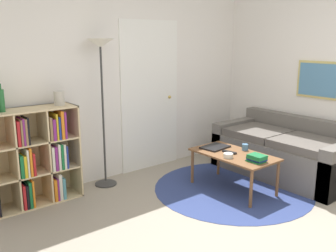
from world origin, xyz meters
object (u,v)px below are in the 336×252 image
object	(u,v)px
coffee_table	(234,157)
laptop	(215,147)
vase_on_shelf	(59,98)
bowl	(228,155)
bottle_right	(1,100)
couch	(286,153)
floor_lamp	(101,62)
cup	(245,147)
bookshelf	(29,159)

from	to	relation	value
coffee_table	laptop	distance (m)	0.30
vase_on_shelf	laptop	bearing A→B (deg)	-26.27
bowl	bottle_right	world-z (taller)	bottle_right
laptop	vase_on_shelf	xyz separation A→B (m)	(-1.62, 0.80, 0.67)
couch	coffee_table	distance (m)	0.97
bottle_right	vase_on_shelf	xyz separation A→B (m)	(0.60, 0.01, -0.04)
coffee_table	vase_on_shelf	size ratio (longest dim) A/B	6.45
floor_lamp	bottle_right	size ratio (longest dim) A/B	6.28
coffee_table	cup	world-z (taller)	cup
floor_lamp	bottle_right	bearing A→B (deg)	-179.87
floor_lamp	bowl	world-z (taller)	floor_lamp
coffee_table	vase_on_shelf	distance (m)	2.09
bookshelf	vase_on_shelf	world-z (taller)	vase_on_shelf
bottle_right	floor_lamp	bearing A→B (deg)	0.13
couch	laptop	xyz separation A→B (m)	(-0.96, 0.37, 0.17)
bookshelf	cup	size ratio (longest dim) A/B	13.79
coffee_table	bowl	bearing A→B (deg)	-159.41
coffee_table	laptop	xyz separation A→B (m)	(-0.00, 0.30, 0.06)
floor_lamp	cup	bearing A→B (deg)	-39.89
cup	vase_on_shelf	xyz separation A→B (m)	(-1.82, 1.10, 0.64)
cup	bottle_right	bearing A→B (deg)	155.87
cup	floor_lamp	bearing A→B (deg)	140.11
couch	bowl	bearing A→B (deg)	179.65
couch	bowl	xyz separation A→B (m)	(-1.13, 0.01, 0.19)
coffee_table	vase_on_shelf	world-z (taller)	vase_on_shelf
bookshelf	bowl	size ratio (longest dim) A/B	9.49
coffee_table	couch	bearing A→B (deg)	-4.17
bottle_right	vase_on_shelf	size ratio (longest dim) A/B	1.82
cup	vase_on_shelf	distance (m)	2.22
cup	laptop	bearing A→B (deg)	124.66
bowl	bottle_right	xyz separation A→B (m)	(-2.05, 1.15, 0.69)
couch	vase_on_shelf	bearing A→B (deg)	155.63
floor_lamp	bowl	size ratio (longest dim) A/B	15.91
coffee_table	cup	distance (m)	0.22
cup	vase_on_shelf	world-z (taller)	vase_on_shelf
bookshelf	floor_lamp	bearing A→B (deg)	-0.53
couch	floor_lamp	bearing A→B (deg)	150.56
bowl	bookshelf	bearing A→B (deg)	147.64
floor_lamp	laptop	world-z (taller)	floor_lamp
bowl	cup	xyz separation A→B (m)	(0.37, 0.07, 0.01)
bookshelf	vase_on_shelf	bearing A→B (deg)	-0.00
floor_lamp	laptop	bearing A→B (deg)	-35.83
bowl	vase_on_shelf	world-z (taller)	vase_on_shelf
bottle_right	cup	bearing A→B (deg)	-24.13
couch	laptop	bearing A→B (deg)	158.95
bookshelf	couch	distance (m)	3.19
bookshelf	couch	xyz separation A→B (m)	(2.96, -1.17, -0.22)
vase_on_shelf	coffee_table	bearing A→B (deg)	-34.14
vase_on_shelf	couch	bearing A→B (deg)	-24.37
couch	laptop	world-z (taller)	couch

